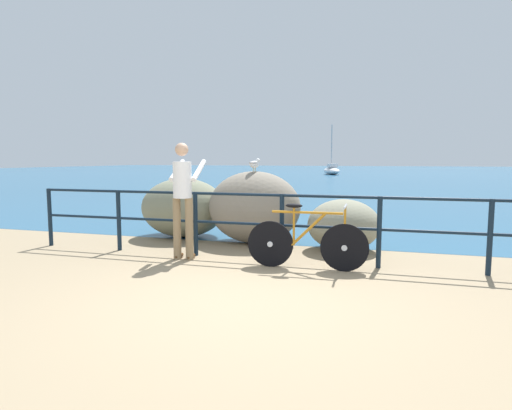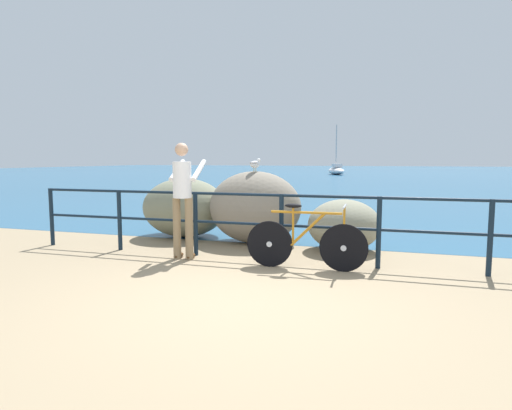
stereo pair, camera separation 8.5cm
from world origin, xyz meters
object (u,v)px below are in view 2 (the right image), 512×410
person_at_railing (183,195)px  sailboat (336,170)px  breakwater_boulder_right (344,225)px  breakwater_boulder_left (185,207)px  seagull (255,164)px  breakwater_boulder_main (255,207)px  bicycle (306,242)px

person_at_railing → sailboat: size_ratio=0.36×
person_at_railing → breakwater_boulder_right: bearing=-62.9°
breakwater_boulder_left → seagull: 1.81m
breakwater_boulder_main → breakwater_boulder_left: breakwater_boulder_main is taller
bicycle → breakwater_boulder_right: bicycle is taller
seagull → sailboat: sailboat is taller
person_at_railing → breakwater_boulder_main: bearing=-26.8°
breakwater_boulder_left → seagull: bearing=-10.8°
breakwater_boulder_left → sailboat: bearing=91.8°
sailboat → breakwater_boulder_right: bearing=168.0°
person_at_railing → sailboat: (-1.96, 37.32, -0.57)m
bicycle → sailboat: bearing=94.3°
breakwater_boulder_right → sailboat: (-4.26, 35.96, -0.01)m
breakwater_boulder_left → person_at_railing: bearing=-64.1°
person_at_railing → sailboat: sailboat is taller
breakwater_boulder_left → bicycle: bearing=-33.6°
breakwater_boulder_right → seagull: seagull is taller
seagull → breakwater_boulder_main: bearing=36.4°
person_at_railing → breakwater_boulder_left: (-0.86, 1.78, -0.41)m
breakwater_boulder_main → sailboat: bearing=94.2°
breakwater_boulder_left → breakwater_boulder_right: size_ratio=1.39×
bicycle → seagull: (-1.23, 1.55, 1.07)m
breakwater_boulder_left → seagull: size_ratio=4.93×
breakwater_boulder_main → breakwater_boulder_right: breakwater_boulder_main is taller
breakwater_boulder_right → sailboat: size_ratio=0.25×
person_at_railing → breakwater_boulder_main: person_at_railing is taller
seagull → sailboat: bearing=21.8°
breakwater_boulder_right → bicycle: bearing=-104.8°
person_at_railing → seagull: 1.70m
bicycle → breakwater_boulder_main: breakwater_boulder_main is taller
bicycle → person_at_railing: 2.01m
breakwater_boulder_right → person_at_railing: bearing=-149.4°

